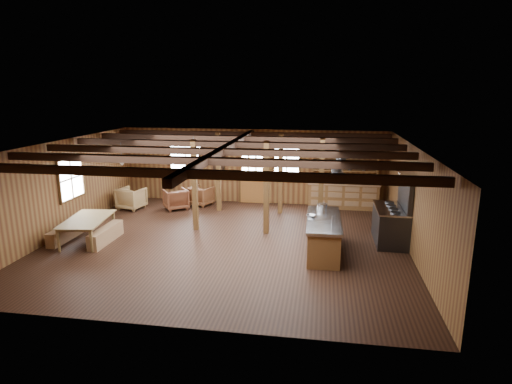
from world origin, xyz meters
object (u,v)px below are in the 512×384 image
kitchen_island (323,235)px  armchair_a (176,199)px  dining_table (89,230)px  armchair_b (201,196)px  armchair_c (131,198)px  commercial_range (393,219)px

kitchen_island → armchair_a: 6.33m
kitchen_island → dining_table: kitchen_island is taller
dining_table → armchair_a: (1.30, 3.64, 0.03)m
dining_table → armchair_b: size_ratio=2.45×
kitchen_island → armchair_c: (-6.91, 3.23, -0.09)m
armchair_b → armchair_c: size_ratio=0.92×
armchair_a → armchair_c: size_ratio=0.94×
dining_table → armchair_c: size_ratio=2.25×
armchair_a → commercial_range: bearing=126.3°
armchair_a → armchair_b: (0.76, 0.67, -0.01)m
kitchen_island → dining_table: bearing=-179.3°
kitchen_island → dining_table: (-6.61, -0.20, -0.14)m
commercial_range → armchair_c: (-8.84, 2.15, -0.29)m
kitchen_island → commercial_range: bearing=28.1°
commercial_range → dining_table: (-8.54, -1.28, -0.34)m
kitchen_island → armchair_a: (-5.31, 3.45, -0.11)m
armchair_b → commercial_range: bearing=175.5°
armchair_a → armchair_b: bearing=-174.4°
kitchen_island → armchair_a: size_ratio=3.13×
dining_table → armchair_c: 3.44m
kitchen_island → dining_table: 6.61m
dining_table → armchair_c: armchair_c is taller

